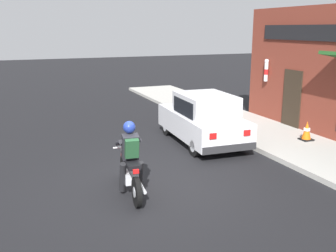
% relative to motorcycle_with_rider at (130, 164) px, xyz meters
% --- Properties ---
extents(ground_plane, '(80.00, 80.00, 0.00)m').
position_rel_motorcycle_with_rider_xyz_m(ground_plane, '(0.63, 0.09, -0.68)').
color(ground_plane, black).
extents(sidewalk_curb, '(2.60, 22.00, 0.14)m').
position_rel_motorcycle_with_rider_xyz_m(sidewalk_curb, '(5.56, 3.09, -0.61)').
color(sidewalk_curb, '#ADAAA3').
rests_on(sidewalk_curb, ground).
extents(motorcycle_with_rider, '(0.61, 2.02, 1.62)m').
position_rel_motorcycle_with_rider_xyz_m(motorcycle_with_rider, '(0.00, 0.00, 0.00)').
color(motorcycle_with_rider, black).
rests_on(motorcycle_with_rider, ground).
extents(car_hatchback, '(1.85, 3.87, 1.57)m').
position_rel_motorcycle_with_rider_xyz_m(car_hatchback, '(3.21, 2.84, 0.09)').
color(car_hatchback, black).
rests_on(car_hatchback, ground).
extents(traffic_cone, '(0.36, 0.36, 0.60)m').
position_rel_motorcycle_with_rider_xyz_m(traffic_cone, '(6.10, 1.48, -0.25)').
color(traffic_cone, black).
rests_on(traffic_cone, sidewalk_curb).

